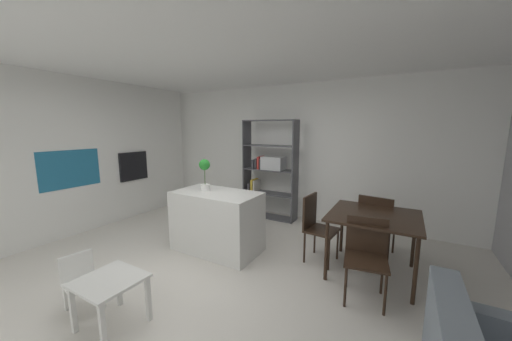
% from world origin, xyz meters
% --- Properties ---
extents(ground_plane, '(9.50, 9.50, 0.00)m').
position_xyz_m(ground_plane, '(0.00, 0.00, 0.00)').
color(ground_plane, beige).
extents(ceiling_slab, '(6.90, 5.37, 0.06)m').
position_xyz_m(ceiling_slab, '(0.00, 0.00, 2.73)').
color(ceiling_slab, white).
rests_on(ceiling_slab, ground_plane).
extents(back_partition, '(6.90, 0.06, 2.70)m').
position_xyz_m(back_partition, '(0.00, 2.66, 1.35)').
color(back_partition, white).
rests_on(back_partition, ground_plane).
extents(tall_cabinet_run_left, '(0.66, 4.83, 2.70)m').
position_xyz_m(tall_cabinet_run_left, '(-3.06, 0.00, 1.35)').
color(tall_cabinet_run_left, silver).
rests_on(tall_cabinet_run_left, ground_plane).
extents(cabinet_niche_splashback, '(0.01, 0.94, 0.64)m').
position_xyz_m(cabinet_niche_splashback, '(-2.73, -0.16, 1.15)').
color(cabinet_niche_splashback, '#1E6084').
rests_on(cabinet_niche_splashback, ground_plane).
extents(built_in_oven, '(0.06, 0.61, 0.58)m').
position_xyz_m(built_in_oven, '(-2.71, 1.01, 1.06)').
color(built_in_oven, black).
rests_on(built_in_oven, ground_plane).
extents(kitchen_island, '(1.28, 0.71, 0.90)m').
position_xyz_m(kitchen_island, '(-0.24, 0.58, 0.45)').
color(kitchen_island, silver).
rests_on(kitchen_island, ground_plane).
extents(potted_plant_on_island, '(0.16, 0.16, 0.48)m').
position_xyz_m(potted_plant_on_island, '(-0.46, 0.59, 1.19)').
color(potted_plant_on_island, white).
rests_on(potted_plant_on_island, kitchen_island).
extents(open_bookshelf, '(1.11, 0.33, 1.99)m').
position_xyz_m(open_bookshelf, '(-0.25, 2.32, 1.02)').
color(open_bookshelf, '#4C4C51').
rests_on(open_bookshelf, ground_plane).
extents(child_table, '(0.54, 0.52, 0.47)m').
position_xyz_m(child_table, '(-0.11, -1.16, 0.39)').
color(child_table, silver).
rests_on(child_table, ground_plane).
extents(child_chair_left, '(0.35, 0.35, 0.56)m').
position_xyz_m(child_chair_left, '(-0.64, -1.15, 0.31)').
color(child_chair_left, white).
rests_on(child_chair_left, ground_plane).
extents(dining_table, '(1.04, 0.99, 0.77)m').
position_xyz_m(dining_table, '(1.86, 1.01, 0.70)').
color(dining_table, black).
rests_on(dining_table, ground_plane).
extents(dining_chair_near, '(0.49, 0.49, 0.86)m').
position_xyz_m(dining_chair_near, '(1.85, 0.49, 0.52)').
color(dining_chair_near, black).
rests_on(dining_chair_near, ground_plane).
extents(dining_chair_island_side, '(0.44, 0.45, 0.92)m').
position_xyz_m(dining_chair_island_side, '(1.13, 1.02, 0.54)').
color(dining_chair_island_side, black).
rests_on(dining_chair_island_side, ground_plane).
extents(dining_chair_far, '(0.51, 0.46, 0.89)m').
position_xyz_m(dining_chair_far, '(1.85, 1.54, 0.54)').
color(dining_chair_far, black).
rests_on(dining_chair_far, ground_plane).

